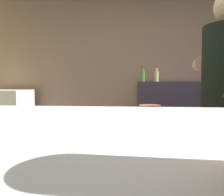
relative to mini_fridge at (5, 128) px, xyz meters
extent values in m
cube|color=#97755F|center=(2.04, 0.45, 0.82)|extent=(5.20, 0.10, 2.70)
cube|color=#483930|center=(2.39, -1.16, -0.06)|extent=(2.10, 0.60, 0.93)
cube|color=#3D3243|center=(2.25, 0.17, 0.06)|extent=(0.87, 0.36, 1.17)
cube|color=white|center=(0.00, 0.00, 0.00)|extent=(0.62, 0.55, 1.06)
cube|color=#262626|center=(0.22, -0.29, 0.05)|extent=(0.03, 0.03, 0.38)
cylinder|color=#D4AE8E|center=(2.22, -1.42, 0.76)|extent=(0.13, 0.33, 0.08)
cylinder|color=#D44A32|center=(1.90, -1.22, 0.43)|extent=(0.17, 0.17, 0.05)
cylinder|color=#507F35|center=(1.88, 0.25, 0.71)|extent=(0.06, 0.06, 0.14)
cylinder|color=#507F35|center=(1.88, 0.25, 0.81)|extent=(0.03, 0.03, 0.06)
cylinder|color=black|center=(1.88, 0.25, 0.85)|extent=(0.03, 0.03, 0.01)
cylinder|color=#CFD381|center=(2.08, 0.26, 0.71)|extent=(0.06, 0.06, 0.14)
cylinder|color=#CFD381|center=(2.08, 0.26, 0.81)|extent=(0.03, 0.03, 0.05)
cylinder|color=#333333|center=(2.08, 0.26, 0.84)|extent=(0.03, 0.03, 0.01)
camera|label=1|loc=(1.79, -3.15, 0.62)|focal=38.84mm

